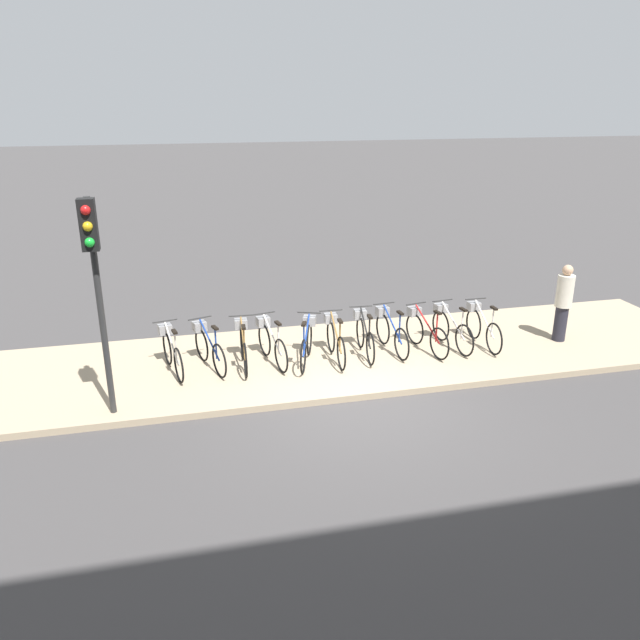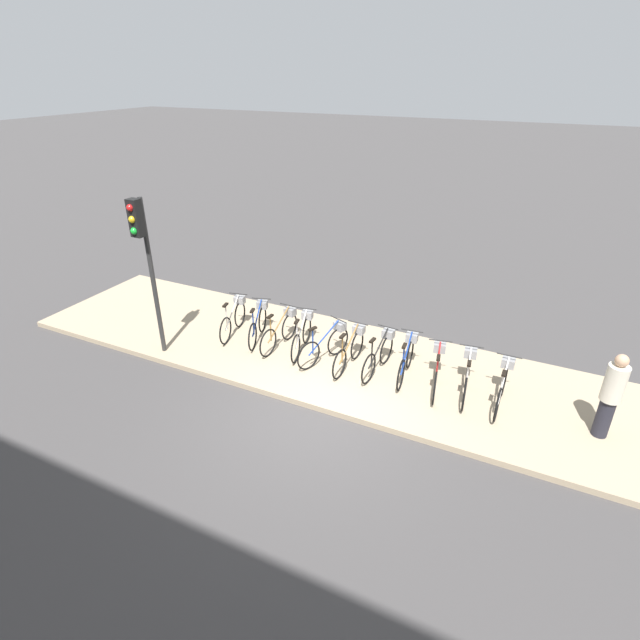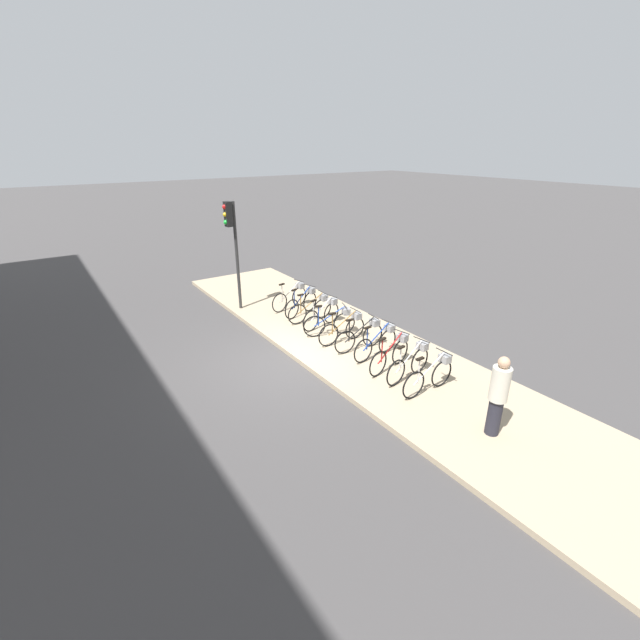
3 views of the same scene
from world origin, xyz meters
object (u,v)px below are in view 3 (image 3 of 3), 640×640
(parked_bicycle_0, at_px, (292,296))
(parked_bicycle_10, at_px, (431,374))
(parked_bicycle_3, at_px, (324,313))
(traffic_light, at_px, (232,234))
(parked_bicycle_7, at_px, (378,341))
(parked_bicycle_1, at_px, (303,302))
(parked_bicycle_6, at_px, (362,334))
(parked_bicycle_2, at_px, (313,308))
(parked_bicycle_5, at_px, (345,328))
(parked_bicycle_4, at_px, (333,321))
(parked_bicycle_9, at_px, (411,361))
(parked_bicycle_8, at_px, (392,353))
(pedestrian, at_px, (498,395))

(parked_bicycle_0, bearing_deg, parked_bicycle_10, -1.30)
(parked_bicycle_3, distance_m, traffic_light, 3.82)
(parked_bicycle_3, bearing_deg, parked_bicycle_7, 0.58)
(parked_bicycle_0, xyz_separation_m, parked_bicycle_7, (4.27, 0.02, 0.00))
(parked_bicycle_1, height_order, parked_bicycle_6, same)
(parked_bicycle_0, relative_size, parked_bicycle_2, 0.98)
(parked_bicycle_5, xyz_separation_m, parked_bicycle_10, (3.10, 0.01, 0.00))
(parked_bicycle_0, relative_size, parked_bicycle_1, 1.02)
(parked_bicycle_6, bearing_deg, parked_bicycle_4, -174.68)
(parked_bicycle_4, xyz_separation_m, parked_bicycle_9, (2.98, 0.08, 0.00))
(parked_bicycle_6, bearing_deg, parked_bicycle_2, 179.78)
(parked_bicycle_9, bearing_deg, parked_bicycle_3, 178.79)
(parked_bicycle_7, bearing_deg, parked_bicycle_4, -174.13)
(parked_bicycle_8, xyz_separation_m, traffic_light, (-5.89, -1.39, 2.08))
(parked_bicycle_7, xyz_separation_m, parked_bicycle_8, (0.67, -0.15, 0.00))
(parked_bicycle_5, xyz_separation_m, parked_bicycle_9, (2.43, 0.07, 0.00))
(parked_bicycle_2, distance_m, parked_bicycle_10, 4.86)
(parked_bicycle_7, bearing_deg, parked_bicycle_9, -4.65)
(parked_bicycle_1, xyz_separation_m, parked_bicycle_7, (3.59, 0.00, 0.00))
(parked_bicycle_7, distance_m, parked_bicycle_10, 1.92)
(parked_bicycle_3, bearing_deg, parked_bicycle_2, -176.13)
(parked_bicycle_6, height_order, parked_bicycle_10, same)
(parked_bicycle_5, xyz_separation_m, parked_bicycle_6, (0.62, 0.10, 0.00))
(parked_bicycle_4, relative_size, traffic_light, 0.42)
(parked_bicycle_6, relative_size, parked_bicycle_7, 1.00)
(parked_bicycle_0, distance_m, pedestrian, 7.90)
(traffic_light, bearing_deg, parked_bicycle_8, 13.30)
(parked_bicycle_3, xyz_separation_m, parked_bicycle_10, (4.33, -0.14, 0.00))
(parked_bicycle_2, xyz_separation_m, parked_bicycle_10, (4.86, -0.10, 0.00))
(parked_bicycle_5, bearing_deg, parked_bicycle_10, 0.12)
(parked_bicycle_4, height_order, parked_bicycle_8, same)
(parked_bicycle_3, height_order, parked_bicycle_5, same)
(traffic_light, bearing_deg, parked_bicycle_1, 43.40)
(parked_bicycle_1, bearing_deg, parked_bicycle_9, -1.20)
(parked_bicycle_3, bearing_deg, parked_bicycle_10, -1.80)
(parked_bicycle_2, bearing_deg, parked_bicycle_8, -1.48)
(parked_bicycle_4, distance_m, pedestrian, 5.37)
(parked_bicycle_8, bearing_deg, parked_bicycle_3, 177.60)
(parked_bicycle_3, height_order, parked_bicycle_7, same)
(parked_bicycle_6, xyz_separation_m, parked_bicycle_7, (0.56, 0.07, 0.00))
(parked_bicycle_2, distance_m, parked_bicycle_9, 4.19)
(parked_bicycle_10, relative_size, pedestrian, 0.94)
(parked_bicycle_10, distance_m, traffic_light, 7.57)
(parked_bicycle_10, height_order, traffic_light, traffic_light)
(parked_bicycle_7, bearing_deg, parked_bicycle_2, -178.83)
(parked_bicycle_3, xyz_separation_m, parked_bicycle_4, (0.68, -0.15, 0.00))
(parked_bicycle_7, height_order, parked_bicycle_9, same)
(pedestrian, xyz_separation_m, traffic_light, (-8.85, -1.21, 1.65))
(parked_bicycle_0, height_order, parked_bicycle_4, same)
(parked_bicycle_4, relative_size, parked_bicycle_6, 0.95)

